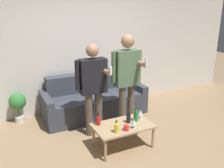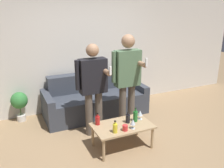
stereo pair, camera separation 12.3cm
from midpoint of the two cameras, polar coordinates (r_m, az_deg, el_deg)
The scene contains 14 objects.
ground_plane at distance 4.24m, azimuth 2.42°, elevation -14.27°, with size 16.00×16.00×0.00m, color #997A56.
wall_back at distance 5.44m, azimuth -7.26°, elevation 8.29°, with size 8.00×0.06×2.70m.
couch at distance 5.29m, azimuth -4.94°, elevation -3.69°, with size 2.11×0.86×0.84m.
coffee_table at distance 4.08m, azimuth 1.69°, elevation -9.88°, with size 0.95×0.57×0.40m.
bottle_orange at distance 4.10m, azimuth 2.92°, elevation -7.80°, with size 0.07×0.07×0.20m.
bottle_green at distance 4.04m, azimuth -4.02°, elevation -8.28°, with size 0.08×0.08×0.20m.
bottle_dark at distance 4.16m, azimuth 4.63°, elevation -7.22°, with size 0.07×0.07×0.24m.
bottle_yellow at distance 3.81m, azimuth 0.08°, elevation -9.99°, with size 0.07×0.07×0.19m.
wine_glass_near at distance 4.23m, azimuth 5.68°, elevation -6.60°, with size 0.08×0.08×0.16m.
wine_glass_far at distance 3.92m, azimuth 4.14°, elevation -8.65°, with size 0.08×0.08×0.16m.
cup_on_table at distance 3.88m, azimuth 2.36°, elevation -9.95°, with size 0.08×0.08×0.09m.
person_standing_left at distance 4.26m, azimuth -5.21°, elevation 0.03°, with size 0.54×0.43×1.64m.
person_standing_right at distance 4.43m, azimuth 2.62°, elevation 1.98°, with size 0.53×0.45×1.76m.
potted_plant at distance 5.23m, azimuth -21.41°, elevation -4.11°, with size 0.33×0.33×0.60m.
Camera 1 is at (-1.78, -3.10, 2.28)m, focal length 40.00 mm.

